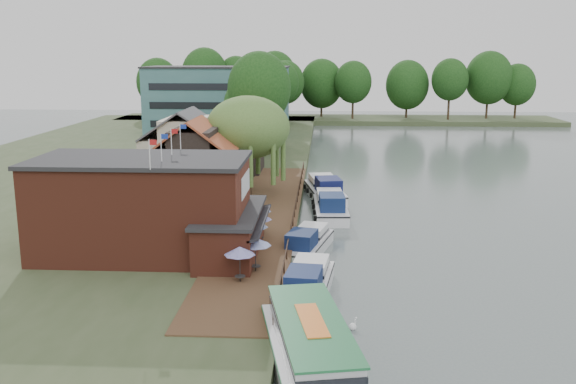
{
  "coord_description": "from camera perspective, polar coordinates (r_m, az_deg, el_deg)",
  "views": [
    {
      "loc": [
        -2.69,
        -46.04,
        15.69
      ],
      "look_at": [
        -6.0,
        12.0,
        3.0
      ],
      "focal_mm": 40.0,
      "sensor_mm": 36.0,
      "label": 1
    }
  ],
  "objects": [
    {
      "name": "ground",
      "position": [
        48.71,
        6.3,
        -6.55
      ],
      "size": [
        260.0,
        260.0,
        0.0
      ],
      "primitive_type": "plane",
      "color": "#546160",
      "rests_on": "ground"
    },
    {
      "name": "quay_deck",
      "position": [
        58.16,
        -2.08,
        -2.27
      ],
      "size": [
        6.0,
        50.0,
        0.1
      ],
      "primitive_type": "cube",
      "color": "#47301E",
      "rests_on": "land_bank"
    },
    {
      "name": "bank_tree_4",
      "position": [
        132.18,
        -0.71,
        8.78
      ],
      "size": [
        7.69,
        7.69,
        13.07
      ],
      "primitive_type": null,
      "color": "#143811",
      "rests_on": "land_bank"
    },
    {
      "name": "bank_tree_5",
      "position": [
        138.63,
        -0.23,
        8.94
      ],
      "size": [
        8.04,
        8.04,
        13.06
      ],
      "primitive_type": null,
      "color": "#143811",
      "rests_on": "land_bank"
    },
    {
      "name": "bank_tree_0",
      "position": [
        87.05,
        -2.56,
        7.53
      ],
      "size": [
        8.52,
        8.52,
        14.9
      ],
      "primitive_type": null,
      "color": "#143811",
      "rests_on": "land_bank"
    },
    {
      "name": "umbrella_4",
      "position": [
        52.79,
        -2.6,
        -2.41
      ],
      "size": [
        2.05,
        2.05,
        2.38
      ],
      "primitive_type": null,
      "color": "navy",
      "rests_on": "quay_deck"
    },
    {
      "name": "willow",
      "position": [
        66.19,
        -3.56,
        4.06
      ],
      "size": [
        8.6,
        8.6,
        10.43
      ],
      "primitive_type": null,
      "color": "#476B2D",
      "rests_on": "land_bank"
    },
    {
      "name": "bank_tree_3",
      "position": [
        126.89,
        -3.72,
        8.19
      ],
      "size": [
        6.53,
        6.53,
        11.24
      ],
      "primitive_type": null,
      "color": "#143811",
      "rests_on": "land_bank"
    },
    {
      "name": "cottage_b",
      "position": [
        72.45,
        -8.99,
        3.88
      ],
      "size": [
        9.6,
        8.6,
        8.5
      ],
      "primitive_type": null,
      "color": "beige",
      "rests_on": "land_bank"
    },
    {
      "name": "bank_tree_1",
      "position": [
        96.18,
        -3.13,
        7.02
      ],
      "size": [
        8.92,
        8.92,
        11.69
      ],
      "primitive_type": null,
      "color": "#143811",
      "rests_on": "land_bank"
    },
    {
      "name": "umbrella_2",
      "position": [
        48.15,
        -3.2,
        -3.87
      ],
      "size": [
        2.42,
        2.42,
        2.38
      ],
      "primitive_type": null,
      "color": "navy",
      "rests_on": "quay_deck"
    },
    {
      "name": "cruiser_2",
      "position": [
        62.69,
        3.8,
        -1.0
      ],
      "size": [
        3.95,
        10.66,
        2.57
      ],
      "primitive_type": null,
      "rotation": [
        0.0,
        0.0,
        0.05
      ],
      "color": "silver",
      "rests_on": "ground"
    },
    {
      "name": "land_bank",
      "position": [
        86.85,
        -15.13,
        1.81
      ],
      "size": [
        50.0,
        140.0,
        1.0
      ],
      "primitive_type": "cube",
      "color": "#384728",
      "rests_on": "ground"
    },
    {
      "name": "bank_tree_2",
      "position": [
        104.0,
        -3.38,
        7.79
      ],
      "size": [
        6.63,
        6.63,
        13.04
      ],
      "primitive_type": null,
      "color": "#143811",
      "rests_on": "land_bank"
    },
    {
      "name": "quay_rail",
      "position": [
        58.35,
        0.6,
        -1.76
      ],
      "size": [
        0.2,
        49.0,
        1.0
      ],
      "primitive_type": null,
      "color": "black",
      "rests_on": "land_bank"
    },
    {
      "name": "umbrella_1",
      "position": [
        43.7,
        -2.91,
        -5.56
      ],
      "size": [
        2.2,
        2.2,
        2.38
      ],
      "primitive_type": null,
      "color": "navy",
      "rests_on": "quay_deck"
    },
    {
      "name": "pub",
      "position": [
        47.73,
        -10.54,
        -1.27
      ],
      "size": [
        20.0,
        11.0,
        7.3
      ],
      "primitive_type": null,
      "color": "maroon",
      "rests_on": "land_bank"
    },
    {
      "name": "cottage_c",
      "position": [
        80.52,
        -4.86,
        4.82
      ],
      "size": [
        7.6,
        7.6,
        8.5
      ],
      "primitive_type": null,
      "color": "black",
      "rests_on": "land_bank"
    },
    {
      "name": "tour_boat",
      "position": [
        31.8,
        2.32,
        -14.18
      ],
      "size": [
        6.49,
        14.32,
        3.02
      ],
      "primitive_type": null,
      "rotation": [
        0.0,
        0.0,
        0.19
      ],
      "color": "silver",
      "rests_on": "ground"
    },
    {
      "name": "hotel_block",
      "position": [
        117.94,
        -6.23,
        8.09
      ],
      "size": [
        25.4,
        12.4,
        12.3
      ],
      "primitive_type": null,
      "color": "#38666B",
      "rests_on": "land_bank"
    },
    {
      "name": "cottage_a",
      "position": [
        62.17,
        -8.21,
        2.52
      ],
      "size": [
        8.6,
        7.6,
        8.5
      ],
      "primitive_type": null,
      "color": "black",
      "rests_on": "land_bank"
    },
    {
      "name": "cruiser_1",
      "position": [
        51.23,
        1.73,
        -4.25
      ],
      "size": [
        4.98,
        9.58,
        2.19
      ],
      "primitive_type": null,
      "rotation": [
        0.0,
        0.0,
        -0.23
      ],
      "color": "silver",
      "rests_on": "ground"
    },
    {
      "name": "cruiser_3",
      "position": [
        70.12,
        3.3,
        0.49
      ],
      "size": [
        5.42,
        11.35,
        2.68
      ],
      "primitive_type": null,
      "rotation": [
        0.0,
        0.0,
        0.18
      ],
      "color": "white",
      "rests_on": "ground"
    },
    {
      "name": "umbrella_0",
      "position": [
        41.82,
        -4.3,
        -6.41
      ],
      "size": [
        2.06,
        2.06,
        2.38
      ],
      "primitive_type": null,
      "color": "navy",
      "rests_on": "quay_deck"
    },
    {
      "name": "swan",
      "position": [
        38.01,
        5.77,
        -11.77
      ],
      "size": [
        0.44,
        0.44,
        0.44
      ],
      "primitive_type": "sphere",
      "color": "white",
      "rests_on": "ground"
    },
    {
      "name": "umbrella_3",
      "position": [
        50.27,
        -2.56,
        -3.16
      ],
      "size": [
        2.0,
        2.0,
        2.38
      ],
      "primitive_type": null,
      "color": "#1D1B96",
      "rests_on": "quay_deck"
    },
    {
      "name": "cruiser_0",
      "position": [
        42.52,
        1.75,
        -7.68
      ],
      "size": [
        4.18,
        9.9,
        2.32
      ],
      "primitive_type": null,
      "rotation": [
        0.0,
        0.0,
        -0.11
      ],
      "color": "white",
      "rests_on": "ground"
    }
  ]
}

